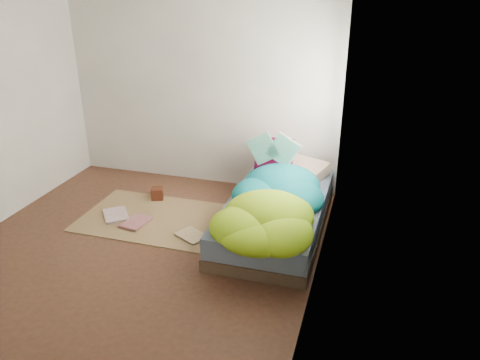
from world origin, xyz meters
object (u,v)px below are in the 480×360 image
(pillow_magenta, at_px, (274,156))
(wooden_box, at_px, (157,193))
(floor_book_a, at_px, (104,217))
(open_book, at_px, (273,141))
(floor_book_b, at_px, (127,220))
(bed, at_px, (276,215))

(pillow_magenta, distance_m, wooden_box, 1.50)
(wooden_box, xyz_separation_m, floor_book_a, (-0.36, -0.63, -0.06))
(open_book, xyz_separation_m, wooden_box, (-1.38, -0.18, -0.75))
(wooden_box, xyz_separation_m, floor_book_b, (-0.07, -0.63, -0.05))
(open_book, xyz_separation_m, floor_book_b, (-1.46, -0.81, -0.80))
(pillow_magenta, bearing_deg, open_book, -86.36)
(pillow_magenta, distance_m, floor_book_b, 1.85)
(wooden_box, bearing_deg, open_book, 7.59)
(bed, relative_size, floor_book_b, 6.17)
(open_book, bearing_deg, bed, -73.03)
(open_book, distance_m, floor_book_a, 2.08)
(bed, distance_m, wooden_box, 1.57)
(pillow_magenta, bearing_deg, bed, -78.70)
(open_book, xyz_separation_m, floor_book_a, (-1.74, -0.81, -0.81))
(bed, xyz_separation_m, pillow_magenta, (-0.19, 0.71, 0.39))
(open_book, relative_size, floor_book_a, 1.43)
(bed, bearing_deg, open_book, 108.45)
(pillow_magenta, xyz_separation_m, floor_book_a, (-1.71, -1.05, -0.54))
(bed, xyz_separation_m, floor_book_a, (-1.90, -0.34, -0.14))
(pillow_magenta, relative_size, open_book, 0.89)
(open_book, height_order, wooden_box, open_book)
(bed, bearing_deg, floor_book_b, -168.18)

